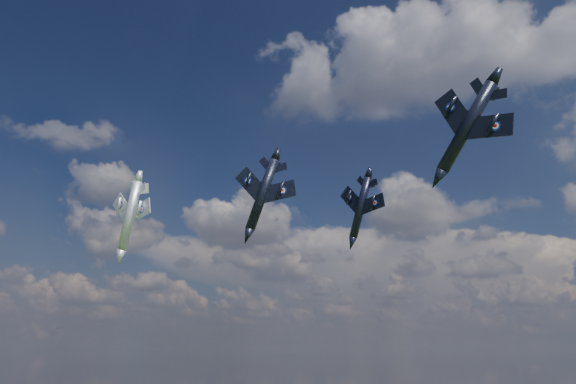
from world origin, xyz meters
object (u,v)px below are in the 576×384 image
at_px(jet_lead_navy, 263,194).
at_px(jet_right_navy, 467,127).
at_px(jet_high_navy, 361,207).
at_px(jet_left_silver, 130,216).

distance_m(jet_lead_navy, jet_right_navy, 29.15).
relative_size(jet_high_navy, jet_left_silver, 0.85).
bearing_deg(jet_lead_navy, jet_high_navy, 66.99).
xyz_separation_m(jet_lead_navy, jet_right_navy, (28.10, -7.44, 2.09)).
xyz_separation_m(jet_lead_navy, jet_high_navy, (7.10, 21.14, 2.19)).
distance_m(jet_right_navy, jet_high_navy, 35.46).
distance_m(jet_right_navy, jet_left_silver, 60.53).
xyz_separation_m(jet_right_navy, jet_high_navy, (-21.01, 28.57, 0.10)).
relative_size(jet_right_navy, jet_high_navy, 1.01).
bearing_deg(jet_high_navy, jet_left_silver, -140.48).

